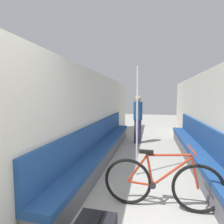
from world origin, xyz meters
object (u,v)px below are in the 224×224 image
object	(u,v)px
grab_pole_near	(137,123)
bench_seat_row_right	(198,154)
bench_seat_row_left	(103,147)
passenger_standing	(138,119)
bicycle	(161,183)

from	to	relation	value
grab_pole_near	bench_seat_row_right	bearing A→B (deg)	27.16
bench_seat_row_right	grab_pole_near	bearing A→B (deg)	-152.84
bench_seat_row_left	passenger_standing	xyz separation A→B (m)	(0.73, 1.81, 0.53)
bench_seat_row_left	bicycle	bearing A→B (deg)	-52.04
bench_seat_row_left	bench_seat_row_right	size ratio (longest dim) A/B	1.00
passenger_standing	bench_seat_row_left	bearing A→B (deg)	-0.18
grab_pole_near	bicycle	bearing A→B (deg)	-67.13
bicycle	grab_pole_near	bearing A→B (deg)	97.89
passenger_standing	grab_pole_near	bearing A→B (deg)	25.73
bench_seat_row_left	bicycle	xyz separation A→B (m)	(1.33, -1.71, 0.05)
bicycle	bench_seat_row_left	bearing A→B (deg)	112.98
bench_seat_row_right	grab_pole_near	size ratio (longest dim) A/B	2.51
bench_seat_row_right	grab_pole_near	world-z (taller)	grab_pole_near
bench_seat_row_right	passenger_standing	size ratio (longest dim) A/B	3.35
bench_seat_row_right	passenger_standing	xyz separation A→B (m)	(-1.50, 1.81, 0.53)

